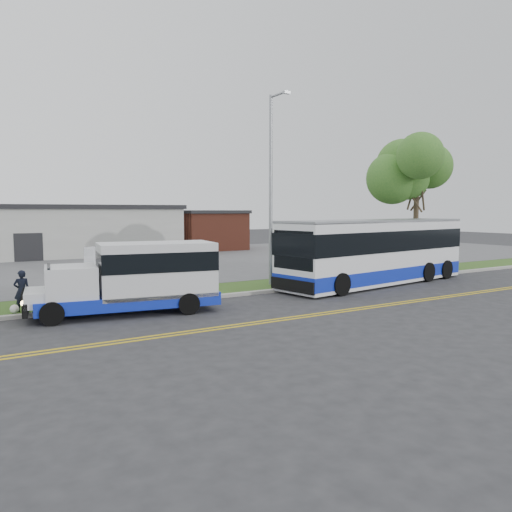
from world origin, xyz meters
TOP-DOWN VIEW (x-y plane):
  - ground at (0.00, 0.00)m, footprint 140.00×140.00m
  - lane_line_north at (0.00, -3.85)m, footprint 70.00×0.12m
  - lane_line_south at (0.00, -4.15)m, footprint 70.00×0.12m
  - curb at (0.00, 1.10)m, footprint 80.00×0.30m
  - verge at (0.00, 2.90)m, footprint 80.00×3.30m
  - parking_lot at (0.00, 17.00)m, footprint 80.00×25.00m
  - commercial_building at (-6.00, 27.00)m, footprint 25.40×10.40m
  - brick_wing at (10.50, 26.00)m, footprint 6.30×7.30m
  - tree_east at (14.00, 3.00)m, footprint 5.20×5.20m
  - streetlight_near at (3.00, 2.73)m, footprint 0.35×1.53m
  - shuttle_bus at (-4.91, -0.18)m, footprint 7.17×3.25m
  - transit_bus at (8.18, 0.60)m, footprint 12.51×4.51m
  - pedestrian at (-8.72, 1.90)m, footprint 0.57×0.38m
  - parked_car_a at (-3.26, 12.66)m, footprint 2.60×4.89m
  - grocery_bag_left at (-9.02, 1.65)m, footprint 0.32×0.32m
  - grocery_bag_right at (-8.42, 2.15)m, footprint 0.32×0.32m

SIDE VIEW (x-z plane):
  - ground at x=0.00m, z-range 0.00..0.00m
  - lane_line_north at x=0.00m, z-range 0.00..0.01m
  - lane_line_south at x=0.00m, z-range 0.00..0.01m
  - verge at x=0.00m, z-range 0.00..0.10m
  - parking_lot at x=0.00m, z-range 0.00..0.10m
  - curb at x=0.00m, z-range 0.00..0.15m
  - grocery_bag_left at x=-9.02m, z-range 0.10..0.42m
  - grocery_bag_right at x=-8.42m, z-range 0.10..0.42m
  - parked_car_a at x=-3.26m, z-range 0.10..1.63m
  - pedestrian at x=-8.72m, z-range 0.10..1.66m
  - shuttle_bus at x=-4.91m, z-range 0.09..2.75m
  - transit_bus at x=8.18m, z-range 0.02..3.42m
  - brick_wing at x=10.50m, z-range 0.01..3.91m
  - commercial_building at x=-6.00m, z-range 0.01..4.36m
  - streetlight_near at x=3.00m, z-range 0.48..9.98m
  - tree_east at x=14.00m, z-range 2.04..10.37m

